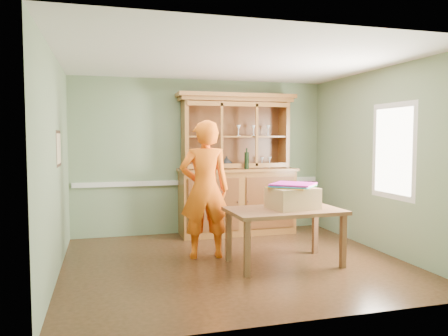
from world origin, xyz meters
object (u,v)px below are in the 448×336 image
object	(u,v)px
china_hutch	(237,185)
dining_table	(284,216)
cardboard_box	(293,198)
person	(205,189)

from	to	relation	value
china_hutch	dining_table	world-z (taller)	china_hutch
cardboard_box	china_hutch	bearing A→B (deg)	95.04
china_hutch	cardboard_box	distance (m)	1.98
china_hutch	person	size ratio (longest dim) A/B	1.27
cardboard_box	dining_table	bearing A→B (deg)	-174.23
cardboard_box	person	distance (m)	1.22
dining_table	china_hutch	bearing A→B (deg)	89.86
dining_table	cardboard_box	world-z (taller)	cardboard_box
china_hutch	person	bearing A→B (deg)	-122.89
china_hutch	dining_table	distance (m)	1.99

